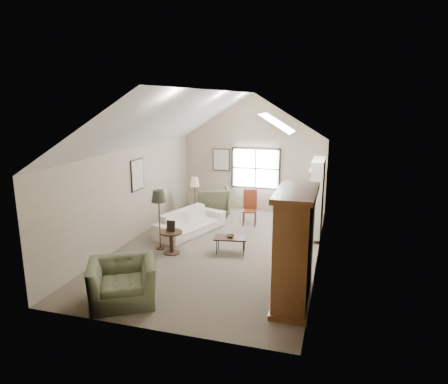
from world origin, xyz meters
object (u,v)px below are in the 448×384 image
(sofa, at_px, (190,222))
(coffee_table, at_px, (231,245))
(side_table, at_px, (171,242))
(armchair_far, at_px, (213,201))
(armchair_near, at_px, (122,282))
(side_chair, at_px, (250,208))
(armoire, at_px, (294,248))

(sofa, relative_size, coffee_table, 2.81)
(side_table, bearing_deg, armchair_far, 90.73)
(armchair_near, xyz_separation_m, armchair_far, (-0.14, 6.11, 0.07))
(sofa, relative_size, side_table, 3.99)
(armchair_far, bearing_deg, side_chair, 130.59)
(coffee_table, bearing_deg, sofa, 142.73)
(armchair_near, distance_m, side_table, 2.53)
(sofa, bearing_deg, side_chair, -30.93)
(side_table, bearing_deg, sofa, 93.58)
(side_table, height_order, side_chair, side_chair)
(sofa, distance_m, coffee_table, 1.92)
(sofa, distance_m, side_table, 1.60)
(sofa, relative_size, armchair_far, 2.19)
(armoire, height_order, armchair_far, armoire)
(coffee_table, bearing_deg, side_table, -162.90)
(armchair_far, xyz_separation_m, side_chair, (1.41, -0.75, 0.07))
(armoire, relative_size, coffee_table, 2.71)
(armoire, distance_m, armchair_far, 6.22)
(coffee_table, bearing_deg, armchair_far, 115.04)
(side_table, bearing_deg, side_chair, 64.30)
(side_chair, bearing_deg, armoire, -75.94)
(armoire, xyz_separation_m, armchair_near, (-3.13, -0.86, -0.70))
(side_table, relative_size, side_chair, 0.53)
(armchair_far, distance_m, side_table, 3.59)
(armchair_far, relative_size, coffee_table, 1.28)
(side_table, xyz_separation_m, side_chair, (1.37, 2.84, 0.26))
(coffee_table, distance_m, side_table, 1.49)
(armoire, relative_size, side_table, 3.84)
(sofa, bearing_deg, armoire, -115.62)
(coffee_table, bearing_deg, armoire, -49.46)
(armchair_near, xyz_separation_m, side_chair, (1.27, 5.37, 0.14))
(sofa, height_order, armchair_near, armchair_near)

